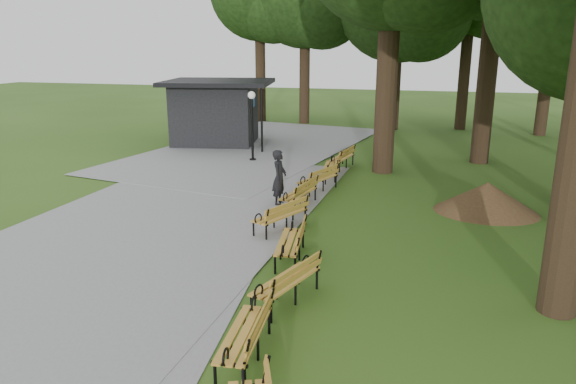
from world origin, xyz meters
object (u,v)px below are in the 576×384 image
(bench_1, at_px, (244,334))
(person, at_px, (279,178))
(kiosk, at_px, (215,112))
(lamp_post, at_px, (252,111))
(bench_4, at_px, (280,215))
(bench_2, at_px, (286,281))
(bench_3, at_px, (290,242))
(bench_7, at_px, (331,166))
(bench_8, at_px, (341,158))
(dirt_mound, at_px, (487,197))
(bench_6, at_px, (318,179))
(bench_5, at_px, (298,194))

(bench_1, bearing_deg, person, -172.42)
(kiosk, xyz_separation_m, lamp_post, (3.14, -3.48, 0.57))
(bench_1, distance_m, bench_4, 6.07)
(bench_2, distance_m, bench_3, 2.10)
(person, distance_m, kiosk, 11.19)
(bench_7, relative_size, bench_8, 1.00)
(dirt_mound, xyz_separation_m, bench_6, (-5.34, 0.95, -0.02))
(kiosk, bearing_deg, bench_7, -48.94)
(lamp_post, xyz_separation_m, bench_6, (3.73, -4.06, -1.71))
(kiosk, distance_m, bench_7, 8.96)
(bench_6, relative_size, bench_7, 1.00)
(dirt_mound, relative_size, bench_3, 1.34)
(dirt_mound, bearing_deg, bench_7, 150.86)
(bench_1, bearing_deg, bench_2, 171.97)
(person, xyz_separation_m, bench_5, (0.64, -0.12, -0.43))
(bench_2, bearing_deg, bench_8, -157.66)
(lamp_post, xyz_separation_m, bench_1, (4.71, -14.18, -1.71))
(person, xyz_separation_m, bench_7, (0.90, 3.83, -0.43))
(kiosk, distance_m, bench_5, 11.67)
(bench_6, bearing_deg, bench_4, 19.47)
(kiosk, xyz_separation_m, bench_1, (7.84, -17.66, -1.14))
(kiosk, xyz_separation_m, bench_8, (7.05, -3.89, -1.14))
(bench_1, xyz_separation_m, bench_6, (-0.98, 10.11, 0.00))
(bench_1, relative_size, bench_6, 1.00)
(lamp_post, relative_size, bench_2, 1.56)
(bench_3, bearing_deg, kiosk, -158.69)
(bench_5, bearing_deg, lamp_post, -139.34)
(dirt_mound, bearing_deg, bench_1, -115.45)
(bench_1, xyz_separation_m, bench_5, (-1.17, 8.15, 0.00))
(lamp_post, xyz_separation_m, dirt_mound, (9.07, -5.01, -1.69))
(bench_5, relative_size, bench_6, 1.00)
(bench_5, bearing_deg, bench_1, 18.37)
(bench_2, bearing_deg, person, -144.93)
(bench_3, xyz_separation_m, bench_5, (-0.82, 4.06, 0.00))
(bench_7, bearing_deg, bench_8, 170.25)
(bench_3, bearing_deg, bench_2, 5.26)
(lamp_post, xyz_separation_m, bench_8, (3.91, -0.41, -1.71))
(bench_1, height_order, bench_3, same)
(bench_2, height_order, bench_5, same)
(dirt_mound, height_order, bench_6, dirt_mound)
(person, distance_m, bench_7, 3.96)
(kiosk, height_order, bench_5, kiosk)
(lamp_post, xyz_separation_m, bench_7, (3.80, -2.08, -1.71))
(bench_4, height_order, bench_8, same)
(person, xyz_separation_m, bench_6, (0.83, 1.84, -0.43))
(lamp_post, xyz_separation_m, bench_2, (4.82, -12.13, -1.71))
(bench_5, bearing_deg, person, -90.00)
(bench_5, bearing_deg, bench_7, -173.57)
(dirt_mound, distance_m, bench_2, 8.28)
(person, height_order, bench_3, person)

